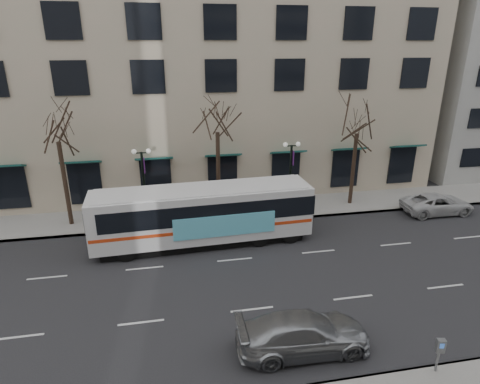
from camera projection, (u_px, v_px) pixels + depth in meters
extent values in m
plane|color=black|center=(242.00, 282.00, 20.61)|extent=(160.00, 160.00, 0.00)
cube|color=gray|center=(285.00, 207.00, 29.73)|extent=(80.00, 4.00, 0.15)
cube|color=#C2AC94|center=(175.00, 37.00, 35.38)|extent=(40.00, 20.00, 24.00)
cylinder|color=black|center=(66.00, 185.00, 25.97)|extent=(0.28, 0.28, 5.74)
cylinder|color=black|center=(218.00, 175.00, 27.67)|extent=(0.28, 0.28, 5.95)
cylinder|color=black|center=(353.00, 170.00, 29.48)|extent=(0.28, 0.28, 5.46)
cylinder|color=black|center=(145.00, 189.00, 26.41)|extent=(0.16, 0.16, 5.00)
cylinder|color=black|center=(147.00, 221.00, 27.24)|extent=(0.36, 0.36, 0.30)
cube|color=black|center=(141.00, 153.00, 25.55)|extent=(0.90, 0.06, 0.06)
sphere|color=silver|center=(134.00, 152.00, 25.44)|extent=(0.32, 0.32, 0.32)
sphere|color=silver|center=(148.00, 151.00, 25.60)|extent=(0.32, 0.32, 0.32)
cube|color=#581D6E|center=(144.00, 166.00, 25.87)|extent=(0.04, 0.45, 1.00)
cylinder|color=black|center=(290.00, 180.00, 28.15)|extent=(0.16, 0.16, 5.00)
cylinder|color=black|center=(289.00, 211.00, 28.97)|extent=(0.36, 0.36, 0.30)
cube|color=black|center=(292.00, 146.00, 27.29)|extent=(0.90, 0.06, 0.06)
sphere|color=silver|center=(285.00, 145.00, 27.17)|extent=(0.32, 0.32, 0.32)
sphere|color=silver|center=(298.00, 144.00, 27.33)|extent=(0.32, 0.32, 0.32)
cube|color=#581D6E|center=(293.00, 158.00, 27.61)|extent=(0.04, 0.45, 1.00)
cube|color=white|center=(203.00, 213.00, 24.02)|extent=(13.10, 3.35, 2.98)
cube|color=black|center=(204.00, 238.00, 24.60)|extent=(12.05, 2.97, 0.49)
cube|color=black|center=(208.00, 205.00, 23.92)|extent=(12.59, 3.38, 1.19)
cube|color=red|center=(203.00, 221.00, 24.20)|extent=(12.98, 3.38, 0.19)
cube|color=#62D1EE|center=(225.00, 226.00, 23.03)|extent=(5.96, 0.31, 1.30)
cube|color=white|center=(202.00, 189.00, 23.48)|extent=(12.44, 3.05, 0.09)
cylinder|color=black|center=(126.00, 252.00, 22.42)|extent=(1.09, 0.35, 1.08)
cylinder|color=black|center=(127.00, 233.00, 24.69)|extent=(1.09, 0.35, 1.08)
cylinder|color=black|center=(260.00, 238.00, 24.07)|extent=(1.09, 0.35, 1.08)
cylinder|color=black|center=(250.00, 221.00, 26.34)|extent=(1.09, 0.35, 1.08)
cylinder|color=black|center=(291.00, 235.00, 24.48)|extent=(1.09, 0.35, 1.08)
cylinder|color=black|center=(278.00, 218.00, 26.75)|extent=(1.09, 0.35, 1.08)
imported|color=#9DA0A4|center=(303.00, 333.00, 15.83)|extent=(5.40, 2.28, 1.56)
imported|color=silver|center=(437.00, 204.00, 28.75)|extent=(5.08, 2.40, 1.40)
cylinder|color=slate|center=(437.00, 360.00, 14.68)|extent=(0.09, 0.09, 0.99)
cube|color=slate|center=(440.00, 346.00, 14.45)|extent=(0.34, 0.26, 0.55)
cube|color=blue|center=(443.00, 346.00, 14.34)|extent=(0.15, 0.05, 0.20)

